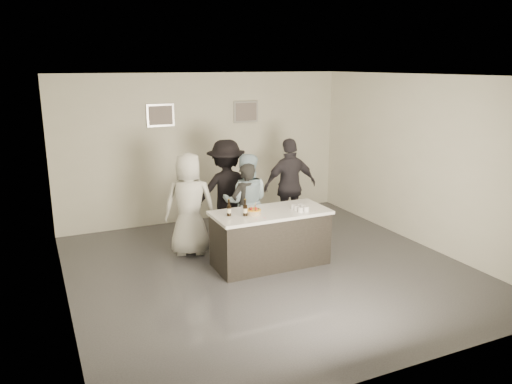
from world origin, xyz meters
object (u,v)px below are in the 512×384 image
at_px(person_guest_left, 189,204).
at_px(person_guest_back, 226,191).
at_px(bar_counter, 270,238).
at_px(person_guest_right, 290,186).
at_px(beer_bottle_b, 245,208).
at_px(cake, 254,212).
at_px(person_main_blue, 246,202).
at_px(person_main_black, 246,208).
at_px(beer_bottle_a, 229,208).

xyz_separation_m(person_guest_left, person_guest_back, (0.81, 0.36, 0.06)).
distance_m(person_guest_left, person_guest_back, 0.89).
relative_size(bar_counter, person_guest_right, 1.02).
distance_m(beer_bottle_b, person_guest_back, 1.45).
distance_m(cake, beer_bottle_b, 0.18).
bearing_deg(cake, person_main_blue, 73.69).
bearing_deg(person_main_black, cake, 61.51).
distance_m(bar_counter, beer_bottle_a, 0.90).
relative_size(beer_bottle_b, person_guest_right, 0.14).
height_order(person_main_black, person_main_blue, person_main_blue).
bearing_deg(bar_counter, person_main_black, 99.24).
distance_m(bar_counter, person_main_black, 0.80).
height_order(cake, person_guest_back, person_guest_back).
height_order(bar_counter, beer_bottle_a, beer_bottle_a).
relative_size(person_main_blue, person_guest_left, 0.96).
xyz_separation_m(beer_bottle_a, person_guest_left, (-0.34, 0.96, -0.15)).
height_order(bar_counter, person_main_blue, person_main_blue).
bearing_deg(beer_bottle_a, cake, -13.38).
xyz_separation_m(person_main_blue, person_guest_back, (-0.16, 0.51, 0.09)).
distance_m(beer_bottle_b, person_main_black, 0.89).
distance_m(person_main_black, person_guest_left, 0.96).
distance_m(person_guest_left, person_guest_right, 2.12).
xyz_separation_m(cake, beer_bottle_a, (-0.38, 0.09, 0.09)).
relative_size(person_main_black, person_guest_right, 0.86).
distance_m(bar_counter, cake, 0.58).
bearing_deg(beer_bottle_b, bar_counter, 7.81).
bearing_deg(beer_bottle_a, person_guest_back, 70.24).
xyz_separation_m(person_main_blue, person_guest_right, (1.12, 0.47, 0.07)).
distance_m(beer_bottle_a, person_guest_left, 1.03).
bearing_deg(bar_counter, person_main_blue, 93.54).
xyz_separation_m(beer_bottle_b, person_main_black, (0.35, 0.78, -0.25)).
distance_m(cake, person_main_blue, 0.95).
xyz_separation_m(person_guest_left, person_guest_right, (2.09, 0.32, 0.03)).
height_order(cake, person_guest_left, person_guest_left).
bearing_deg(beer_bottle_b, person_guest_back, 80.11).
height_order(beer_bottle_b, person_guest_right, person_guest_right).
bearing_deg(person_guest_right, person_main_black, 29.67).
distance_m(beer_bottle_b, person_guest_right, 2.07).
bearing_deg(bar_counter, cake, -170.92).
distance_m(beer_bottle_a, person_guest_back, 1.41).
height_order(person_guest_left, person_guest_back, person_guest_back).
relative_size(bar_counter, beer_bottle_b, 7.15).
bearing_deg(beer_bottle_a, person_main_black, 49.56).
height_order(beer_bottle_a, beer_bottle_b, same).
bearing_deg(bar_counter, person_guest_back, 99.09).
bearing_deg(person_main_black, person_main_blue, -128.75).
bearing_deg(person_main_black, bar_counter, 85.43).
height_order(person_guest_right, person_guest_back, person_guest_back).
bearing_deg(cake, bar_counter, 9.08).
height_order(cake, beer_bottle_a, beer_bottle_a).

